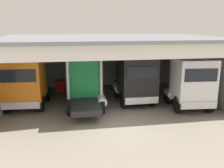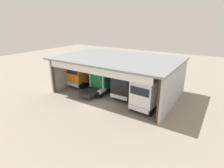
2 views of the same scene
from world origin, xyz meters
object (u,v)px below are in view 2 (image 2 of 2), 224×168
at_px(oil_drum, 108,78).
at_px(tool_cart, 108,78).
at_px(truck_orange_right_bay, 80,74).
at_px(truck_green_left_bay, 102,79).
at_px(truck_black_center_right_bay, 126,84).
at_px(truck_white_yard_outside, 145,95).

height_order(oil_drum, tool_cart, tool_cart).
relative_size(truck_orange_right_bay, oil_drum, 5.34).
distance_m(truck_green_left_bay, truck_black_center_right_bay, 3.56).
bearing_deg(truck_orange_right_bay, oil_drum, -111.79).
bearing_deg(truck_orange_right_bay, tool_cart, -114.96).
xyz_separation_m(truck_orange_right_bay, oil_drum, (1.99, 4.10, -1.34)).
relative_size(truck_green_left_bay, oil_drum, 5.64).
relative_size(truck_orange_right_bay, truck_black_center_right_bay, 0.94).
relative_size(truck_green_left_bay, truck_black_center_right_bay, 1.00).
bearing_deg(oil_drum, truck_green_left_bay, -65.73).
distance_m(truck_white_yard_outside, tool_cart, 10.57).
xyz_separation_m(truck_green_left_bay, oil_drum, (-1.95, 4.34, -1.37)).
bearing_deg(truck_green_left_bay, tool_cart, 115.29).
bearing_deg(oil_drum, tool_cart, -55.89).
xyz_separation_m(truck_orange_right_bay, truck_white_yard_outside, (10.79, -2.09, 0.00)).
xyz_separation_m(truck_black_center_right_bay, tool_cart, (-5.36, 4.14, -1.29)).
bearing_deg(truck_white_yard_outside, tool_cart, -30.23).
height_order(truck_green_left_bay, oil_drum, truck_green_left_bay).
distance_m(truck_orange_right_bay, truck_black_center_right_bay, 7.51).
bearing_deg(oil_drum, truck_orange_right_bay, -115.86).
relative_size(truck_white_yard_outside, oil_drum, 4.64).
bearing_deg(truck_white_yard_outside, truck_black_center_right_bay, -24.60).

